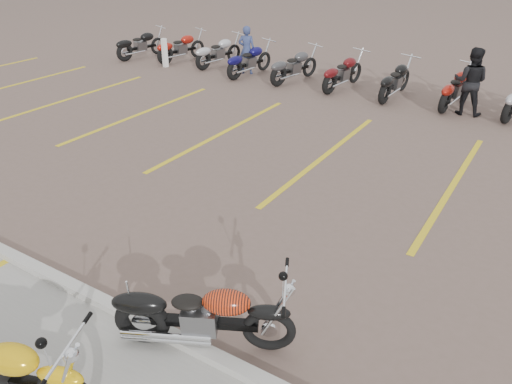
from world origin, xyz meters
TOP-DOWN VIEW (x-y plane):
  - ground at (0.00, 0.00)m, footprint 100.00×100.00m
  - curb at (0.00, -2.00)m, footprint 60.00×0.18m
  - parking_stripes at (0.00, 4.00)m, footprint 38.00×5.50m
  - flame_cruiser at (1.16, -1.87)m, footprint 1.95×1.05m
  - person_a at (-5.32, 9.07)m, footprint 0.67×0.55m
  - person_b at (1.95, 8.57)m, footprint 0.88×0.70m
  - bollard at (-8.31, 8.30)m, footprint 0.17×0.17m
  - bg_bike_row at (-2.64, 9.19)m, footprint 15.71×2.06m

SIDE VIEW (x-z plane):
  - ground at x=0.00m, z-range 0.00..0.00m
  - parking_stripes at x=0.00m, z-range 0.00..0.01m
  - curb at x=0.00m, z-range 0.00..0.12m
  - flame_cruiser at x=1.16m, z-range 0.00..0.87m
  - bollard at x=-8.31m, z-range 0.00..1.00m
  - bg_bike_row at x=-2.64m, z-range 0.00..1.10m
  - person_a at x=-5.32m, z-range 0.00..1.58m
  - person_b at x=1.95m, z-range 0.00..1.75m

